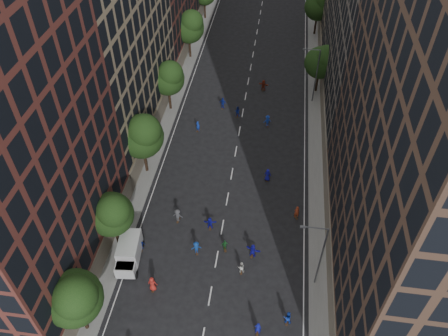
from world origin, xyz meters
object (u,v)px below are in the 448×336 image
streetlamp_far (315,73)px  skater_1 (258,329)px  cargo_van (129,253)px  skater_2 (287,318)px  streetlamp_near (320,254)px

streetlamp_far → skater_1: streetlamp_far is taller
cargo_van → skater_1: (14.43, -6.37, -0.48)m
streetlamp_far → skater_1: (-5.25, -39.28, -4.26)m
streetlamp_far → skater_2: streetlamp_far is taller
cargo_van → streetlamp_far: bearing=53.4°
streetlamp_near → streetlamp_far: same height
streetlamp_near → skater_2: 6.90m
cargo_van → skater_2: cargo_van is taller
skater_1 → skater_2: size_ratio=1.07×
streetlamp_near → skater_2: streetlamp_near is taller
streetlamp_far → skater_1: size_ratio=5.01×
skater_2 → cargo_van: bearing=-15.7°
skater_2 → skater_1: bearing=29.1°
streetlamp_near → streetlamp_far: (0.00, 33.00, 0.00)m
skater_1 → streetlamp_near: bearing=-126.4°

